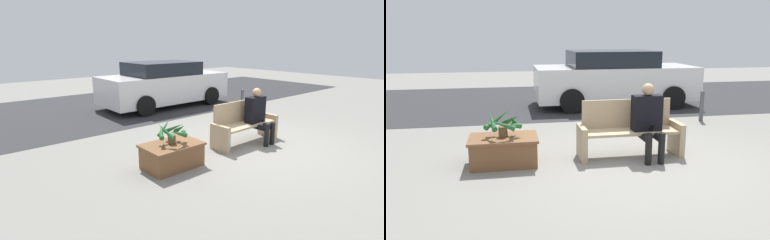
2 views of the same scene
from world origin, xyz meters
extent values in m
plane|color=gray|center=(0.00, 0.00, 0.00)|extent=(30.00, 30.00, 0.00)
cube|color=#2D2D30|center=(0.00, 5.92, 0.00)|extent=(20.00, 6.00, 0.01)
cube|color=tan|center=(-0.85, 0.34, 0.27)|extent=(0.09, 0.49, 0.53)
cube|color=tan|center=(0.73, 0.34, 0.27)|extent=(0.09, 0.49, 0.53)
cube|color=tan|center=(-0.06, 0.34, 0.41)|extent=(1.49, 0.45, 0.04)
cube|color=tan|center=(-0.06, 0.57, 0.66)|extent=(1.49, 0.04, 0.46)
cube|color=black|center=(0.19, 0.31, 0.71)|extent=(0.46, 0.22, 0.56)
sphere|color=tan|center=(0.19, 0.29, 1.09)|extent=(0.19, 0.19, 0.19)
cylinder|color=black|center=(0.09, 0.10, 0.38)|extent=(0.11, 0.40, 0.11)
cylinder|color=black|center=(0.29, 0.10, 0.38)|extent=(0.11, 0.40, 0.11)
cylinder|color=black|center=(0.09, -0.10, 0.24)|extent=(0.10, 0.10, 0.48)
cylinder|color=black|center=(0.29, -0.10, 0.24)|extent=(0.10, 0.10, 0.48)
cube|color=black|center=(0.19, 0.08, 0.53)|extent=(0.07, 0.09, 0.12)
cube|color=brown|center=(-2.05, 0.33, 0.21)|extent=(0.97, 0.63, 0.43)
cube|color=brown|center=(-2.05, 0.33, 0.41)|extent=(1.02, 0.68, 0.04)
cylinder|color=brown|center=(-2.05, 0.33, 0.51)|extent=(0.13, 0.13, 0.16)
cone|color=#26602D|center=(-1.89, 0.30, 0.68)|extent=(0.14, 0.37, 0.25)
cone|color=#26602D|center=(-1.92, 0.44, 0.66)|extent=(0.30, 0.34, 0.24)
cone|color=#26602D|center=(-2.11, 0.47, 0.69)|extent=(0.36, 0.21, 0.27)
cone|color=#26602D|center=(-2.20, 0.42, 0.64)|extent=(0.27, 0.36, 0.19)
cone|color=#26602D|center=(-2.20, 0.29, 0.69)|extent=(0.17, 0.37, 0.27)
cone|color=#26602D|center=(-2.05, 0.16, 0.65)|extent=(0.38, 0.09, 0.21)
cone|color=#26602D|center=(-1.92, 0.20, 0.63)|extent=(0.33, 0.33, 0.16)
cube|color=silver|center=(0.93, 4.73, 0.64)|extent=(4.32, 1.80, 0.87)
cube|color=black|center=(0.82, 4.73, 1.29)|extent=(2.24, 1.66, 0.42)
cylinder|color=black|center=(2.26, 3.83, 0.31)|extent=(0.62, 0.18, 0.62)
cylinder|color=black|center=(2.26, 5.63, 0.31)|extent=(0.62, 0.18, 0.62)
cylinder|color=black|center=(-0.41, 3.83, 0.31)|extent=(0.62, 0.18, 0.62)
cylinder|color=black|center=(-0.41, 5.63, 0.31)|extent=(0.62, 0.18, 0.62)
cylinder|color=#4C4C51|center=(2.34, 2.48, 0.31)|extent=(0.09, 0.09, 0.62)
sphere|color=#4C4C51|center=(2.34, 2.48, 0.64)|extent=(0.10, 0.10, 0.10)
camera|label=1|loc=(-4.96, -3.64, 2.12)|focal=28.00mm
camera|label=2|loc=(-1.93, -5.18, 1.92)|focal=35.00mm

